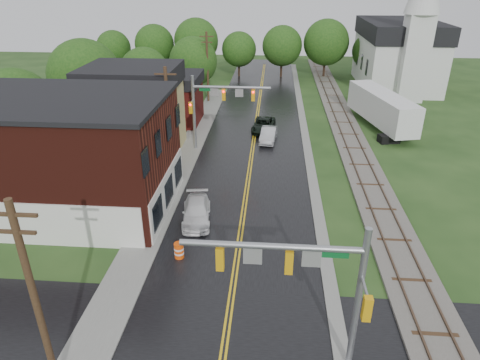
# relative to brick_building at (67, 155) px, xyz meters

# --- Properties ---
(main_road) EXTENTS (10.00, 90.00, 0.02)m
(main_road) POSITION_rel_brick_building_xyz_m (12.48, 15.00, -4.15)
(main_road) COLOR black
(main_road) RESTS_ON ground
(cross_road) EXTENTS (60.00, 9.00, 0.02)m
(cross_road) POSITION_rel_brick_building_xyz_m (12.48, -13.00, -4.15)
(cross_road) COLOR black
(cross_road) RESTS_ON ground
(curb_right) EXTENTS (0.80, 70.00, 0.12)m
(curb_right) POSITION_rel_brick_building_xyz_m (17.88, 20.00, -4.15)
(curb_right) COLOR gray
(curb_right) RESTS_ON ground
(sidewalk_left) EXTENTS (2.40, 50.00, 0.12)m
(sidewalk_left) POSITION_rel_brick_building_xyz_m (6.28, 10.00, -4.15)
(sidewalk_left) COLOR gray
(sidewalk_left) RESTS_ON ground
(brick_building) EXTENTS (14.30, 10.30, 8.30)m
(brick_building) POSITION_rel_brick_building_xyz_m (0.00, 0.00, 0.00)
(brick_building) COLOR #44150E
(brick_building) RESTS_ON ground
(yellow_house) EXTENTS (8.00, 7.00, 6.40)m
(yellow_house) POSITION_rel_brick_building_xyz_m (1.48, 11.00, -0.95)
(yellow_house) COLOR tan
(yellow_house) RESTS_ON ground
(darkred_building) EXTENTS (7.00, 6.00, 4.40)m
(darkred_building) POSITION_rel_brick_building_xyz_m (2.48, 20.00, -1.95)
(darkred_building) COLOR #3F0F0C
(darkred_building) RESTS_ON ground
(church) EXTENTS (10.40, 18.40, 20.00)m
(church) POSITION_rel_brick_building_xyz_m (32.48, 38.74, 1.68)
(church) COLOR silver
(church) RESTS_ON ground
(railroad) EXTENTS (3.20, 80.00, 0.30)m
(railroad) POSITION_rel_brick_building_xyz_m (22.48, 20.00, -4.05)
(railroad) COLOR #59544C
(railroad) RESTS_ON ground
(traffic_signal_near) EXTENTS (7.34, 0.30, 7.20)m
(traffic_signal_near) POSITION_rel_brick_building_xyz_m (15.96, -13.00, 0.82)
(traffic_signal_near) COLOR gray
(traffic_signal_near) RESTS_ON ground
(traffic_signal_far) EXTENTS (7.34, 0.43, 7.20)m
(traffic_signal_far) POSITION_rel_brick_building_xyz_m (9.01, 12.00, 0.82)
(traffic_signal_far) COLOR gray
(traffic_signal_far) RESTS_ON ground
(utility_pole_a) EXTENTS (1.80, 0.28, 9.00)m
(utility_pole_a) POSITION_rel_brick_building_xyz_m (5.68, -15.00, 0.57)
(utility_pole_a) COLOR #382616
(utility_pole_a) RESTS_ON ground
(utility_pole_b) EXTENTS (1.80, 0.28, 9.00)m
(utility_pole_b) POSITION_rel_brick_building_xyz_m (5.68, 7.00, 0.57)
(utility_pole_b) COLOR #382616
(utility_pole_b) RESTS_ON ground
(utility_pole_c) EXTENTS (1.80, 0.28, 9.00)m
(utility_pole_c) POSITION_rel_brick_building_xyz_m (5.68, 29.00, 0.57)
(utility_pole_c) COLOR #382616
(utility_pole_c) RESTS_ON ground
(tree_left_a) EXTENTS (6.80, 6.80, 8.67)m
(tree_left_a) POSITION_rel_brick_building_xyz_m (-7.36, 6.90, 0.96)
(tree_left_a) COLOR black
(tree_left_a) RESTS_ON ground
(tree_left_b) EXTENTS (7.60, 7.60, 9.69)m
(tree_left_b) POSITION_rel_brick_building_xyz_m (-5.36, 16.90, 1.57)
(tree_left_b) COLOR black
(tree_left_b) RESTS_ON ground
(tree_left_c) EXTENTS (6.00, 6.00, 7.65)m
(tree_left_c) POSITION_rel_brick_building_xyz_m (-1.36, 24.90, 0.36)
(tree_left_c) COLOR black
(tree_left_c) RESTS_ON ground
(tree_left_e) EXTENTS (6.40, 6.40, 8.16)m
(tree_left_e) POSITION_rel_brick_building_xyz_m (3.64, 30.90, 0.66)
(tree_left_e) COLOR black
(tree_left_e) RESTS_ON ground
(suv_dark) EXTENTS (2.70, 5.04, 1.35)m
(suv_dark) POSITION_rel_brick_building_xyz_m (13.41, 17.85, -3.48)
(suv_dark) COLOR black
(suv_dark) RESTS_ON ground
(sedan_silver) EXTENTS (1.86, 4.34, 1.39)m
(sedan_silver) POSITION_rel_brick_building_xyz_m (13.99, 14.70, -3.46)
(sedan_silver) COLOR #B5B6BA
(sedan_silver) RESTS_ON ground
(pickup_white) EXTENTS (2.47, 4.84, 1.34)m
(pickup_white) POSITION_rel_brick_building_xyz_m (9.28, -1.31, -3.48)
(pickup_white) COLOR white
(pickup_white) RESTS_ON ground
(semi_trailer) EXTENTS (5.51, 12.76, 3.92)m
(semi_trailer) POSITION_rel_brick_building_xyz_m (26.28, 19.96, -1.83)
(semi_trailer) COLOR black
(semi_trailer) RESTS_ON ground
(construction_barrel) EXTENTS (0.67, 0.67, 1.03)m
(construction_barrel) POSITION_rel_brick_building_xyz_m (8.96, -5.71, -3.63)
(construction_barrel) COLOR #EB4B0A
(construction_barrel) RESTS_ON ground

